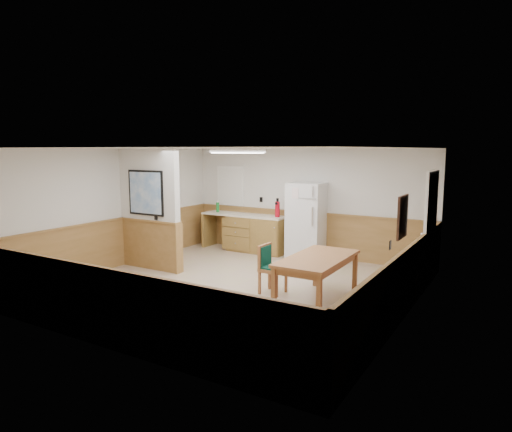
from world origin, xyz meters
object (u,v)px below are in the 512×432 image
Objects in this scene: dining_bench at (389,293)px; dining_table at (317,263)px; dining_chair at (269,265)px; fire_extinguisher at (277,209)px; soap_bottle at (218,207)px; refrigerator at (306,221)px.

dining_table is at bearing -175.13° from dining_bench.
dining_chair is (-0.91, 0.02, -0.16)m from dining_table.
fire_extinguisher reaches higher than dining_bench.
dining_table is 3.89× the size of fire_extinguisher.
soap_bottle is at bearing 174.23° from fire_extinguisher.
refrigerator is 1.01× the size of dining_table.
dining_chair is at bearing -83.06° from refrigerator.
dining_chair is 3.45× the size of soap_bottle.
dining_table is 1.21m from dining_bench.
dining_bench is at bearing -44.95° from fire_extinguisher.
refrigerator is 3.73m from dining_bench.
dining_table is at bearing -0.09° from dining_chair.
refrigerator is 2.05× the size of dining_chair.
fire_extinguisher is at bearing 128.76° from dining_table.
soap_bottle is (-5.05, 2.69, 0.68)m from dining_bench.
dining_table is 1.04× the size of dining_bench.
soap_bottle is at bearing 145.27° from dining_table.
dining_table is at bearing -65.55° from refrigerator.
fire_extinguisher is at bearing 172.77° from refrigerator.
dining_bench is 3.74× the size of fire_extinguisher.
fire_extinguisher is at bearing 0.18° from soap_bottle.
dining_table is at bearing -34.50° from soap_bottle.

